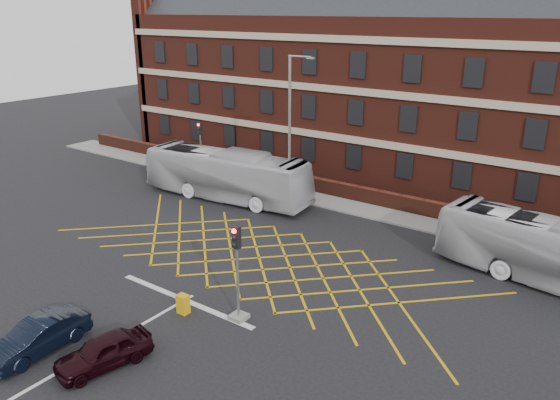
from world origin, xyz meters
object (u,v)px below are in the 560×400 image
Objects in this scene: car_maroon at (104,351)px; direction_signs at (203,155)px; traffic_light_near at (238,282)px; bus_left at (227,175)px; utility_cabinet at (183,304)px; car_navy at (38,336)px; traffic_light_far at (201,154)px; street_lamp at (290,157)px.

direction_signs is at bearing 139.48° from car_maroon.
direction_signs is (-14.75, 20.86, 0.77)m from car_maroon.
traffic_light_near is (1.97, 5.37, 1.16)m from car_maroon.
bus_left is 3.45× the size of car_maroon.
utility_cabinet is (14.45, -16.52, -0.94)m from direction_signs.
traffic_light_near is 22.79m from direction_signs.
bus_left is 14.15× the size of utility_cabinet.
car_navy is 23.51m from traffic_light_far.
utility_cabinet is (8.44, -12.58, -1.28)m from bus_left.
street_lamp is 14.41m from utility_cabinet.
bus_left reaches higher than car_maroon.
traffic_light_near is at bearing 84.10° from car_maroon.
direction_signs reaches higher than car_maroon.
street_lamp is (-6.07, 12.53, 1.71)m from traffic_light_near.
street_lamp is 11.33× the size of utility_cabinet.
bus_left is at bearing -33.23° from direction_signs.
traffic_light_far reaches higher than utility_cabinet.
car_maroon is 18.59m from street_lamp.
bus_left is at bearing 123.85° from utility_cabinet.
utility_cabinet is (-0.30, 4.34, -0.17)m from car_maroon.
traffic_light_near is (4.75, 6.28, 1.11)m from car_navy.
street_lamp reaches higher than car_maroon.
bus_left is 19.08m from car_maroon.
bus_left is 5.88m from traffic_light_far.
car_navy is at bearing -127.08° from traffic_light_near.
street_lamp is at bearing 117.11° from car_maroon.
street_lamp is (4.64, 0.98, 1.76)m from bus_left.
street_lamp reaches higher than car_navy.
bus_left is 15.20m from utility_cabinet.
traffic_light_far is 1.43m from direction_signs.
direction_signs is 2.53× the size of utility_cabinet.
car_navy is 2.92m from car_maroon.
car_navy is at bearing -61.80° from traffic_light_far.
street_lamp is at bearing 105.64° from utility_cabinet.
bus_left is 7.19m from direction_signs.
traffic_light_far reaches higher than car_maroon.
traffic_light_far is (-5.14, 2.87, 0.05)m from bus_left.
traffic_light_near is 21.42m from traffic_light_far.
car_maroon is 0.36× the size of street_lamp.
traffic_light_near reaches higher than car_navy.
car_navy reaches higher than car_maroon.
car_maroon is at bearing -54.97° from traffic_light_far.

